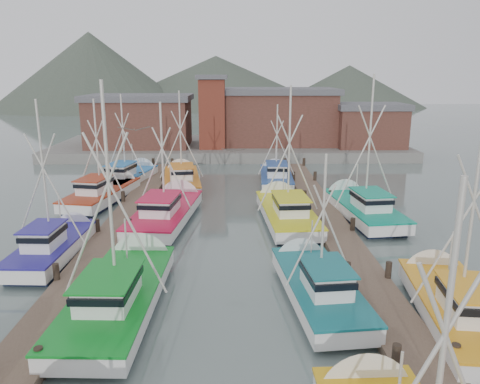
{
  "coord_description": "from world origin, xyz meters",
  "views": [
    {
      "loc": [
        0.53,
        -22.83,
        10.07
      ],
      "look_at": [
        0.92,
        6.21,
        2.6
      ],
      "focal_mm": 35.0,
      "sensor_mm": 36.0,
      "label": 1
    }
  ],
  "objects_px": {
    "lookout_tower": "(212,111)",
    "boat_4": "(122,291)",
    "boat_12": "(182,179)",
    "boat_8": "(168,211)"
  },
  "relations": [
    {
      "from": "boat_12",
      "to": "lookout_tower",
      "type": "bearing_deg",
      "value": 74.2
    },
    {
      "from": "lookout_tower",
      "to": "boat_12",
      "type": "distance_m",
      "value": 15.58
    },
    {
      "from": "boat_4",
      "to": "boat_12",
      "type": "height_order",
      "value": "boat_4"
    },
    {
      "from": "boat_12",
      "to": "boat_8",
      "type": "bearing_deg",
      "value": -96.69
    },
    {
      "from": "boat_8",
      "to": "lookout_tower",
      "type": "bearing_deg",
      "value": 91.85
    },
    {
      "from": "boat_12",
      "to": "boat_4",
      "type": "bearing_deg",
      "value": -97.95
    },
    {
      "from": "lookout_tower",
      "to": "boat_4",
      "type": "height_order",
      "value": "boat_4"
    },
    {
      "from": "boat_4",
      "to": "boat_12",
      "type": "bearing_deg",
      "value": 91.35
    },
    {
      "from": "lookout_tower",
      "to": "boat_4",
      "type": "relative_size",
      "value": 0.79
    },
    {
      "from": "boat_8",
      "to": "boat_12",
      "type": "distance_m",
      "value": 9.97
    }
  ]
}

